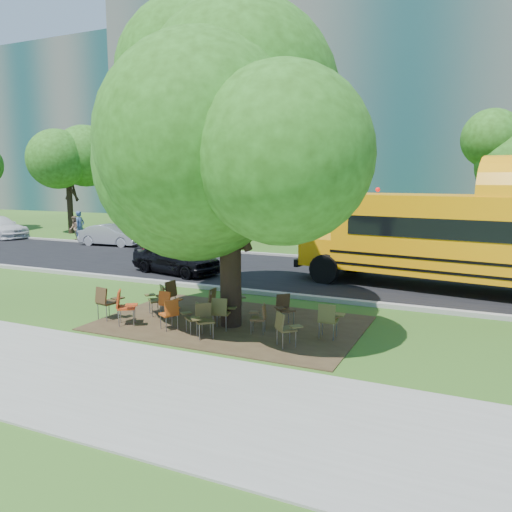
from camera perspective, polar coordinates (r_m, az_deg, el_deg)
The scene contains 34 objects.
ground at distance 14.63m, azimuth -5.51°, elevation -6.72°, with size 160.00×160.00×0.00m, color #2B4B17.
sidewalk at distance 10.81m, azimuth -19.18°, elevation -12.77°, with size 60.00×4.00×0.04m, color gray.
dirt_patch at distance 13.74m, azimuth -2.91°, elevation -7.66°, with size 7.00×4.50×0.03m, color #382819.
asphalt_road at distance 20.82m, azimuth 4.14°, elevation -1.97°, with size 80.00×8.00×0.04m, color black.
kerb_near at distance 17.19m, azimuth -0.51°, elevation -4.09°, with size 80.00×0.25×0.14m, color gray.
kerb_far at distance 24.65m, azimuth 7.46°, elevation -0.22°, with size 80.00×0.25×0.14m, color gray.
building_main at distance 50.99m, azimuth 7.33°, elevation 16.73°, with size 38.00×16.00×22.00m, color #5E5E59.
building_left at distance 69.23m, azimuth -16.77°, elevation 13.49°, with size 26.00×14.00×20.00m, color #5E5E59.
bg_tree_0 at distance 31.61m, azimuth -12.87°, elevation 9.79°, with size 5.20×5.20×7.18m.
bg_tree_1 at distance 38.40m, azimuth -20.76°, elevation 10.46°, with size 6.00×6.00×8.40m.
bg_tree_2 at distance 30.67m, azimuth 1.28°, elevation 9.37°, with size 4.80×4.80×6.62m.
bg_tree_3 at distance 26.23m, azimuth 26.92°, elevation 10.32°, with size 5.60×5.60×7.84m.
main_tree at distance 12.99m, azimuth -3.05°, elevation 13.96°, with size 7.20×7.20×8.69m.
chair_0 at distance 14.48m, azimuth -16.75°, elevation -4.81°, with size 0.71×0.56×0.96m.
chair_1 at distance 14.26m, azimuth -10.04°, elevation -5.14°, with size 0.53×0.48×0.81m.
chair_2 at distance 13.17m, azimuth -9.74°, elevation -6.25°, with size 0.55×0.70×0.83m.
chair_3 at distance 12.83m, azimuth -6.95°, elevation -6.71°, with size 0.68×0.53×0.79m.
chair_4 at distance 12.98m, azimuth -3.94°, elevation -6.20°, with size 0.60×0.62×0.89m.
chair_5 at distance 12.43m, azimuth -6.04°, elevation -6.97°, with size 0.59×0.74×0.87m.
chair_6 at distance 12.71m, azimuth 0.46°, elevation -6.80°, with size 0.57×0.54×0.79m.
chair_7 at distance 11.71m, azimuth 3.32°, elevation -8.00°, with size 0.73×0.57×0.84m.
chair_8 at distance 15.04m, azimuth -9.99°, elevation -4.10°, with size 0.55×0.67×0.94m.
chair_9 at distance 14.66m, azimuth -11.12°, elevation -4.61°, with size 0.76×0.60×0.89m.
chair_10 at distance 14.31m, azimuth -4.63°, elevation -4.98°, with size 0.48×0.53×0.82m.
chair_11 at distance 13.90m, azimuth -2.52°, elevation -5.06°, with size 0.63×0.79×0.93m.
chair_12 at distance 13.43m, azimuth 3.22°, elevation -5.79°, with size 0.58×0.73×0.85m.
chair_13 at distance 12.38m, azimuth 8.32°, elevation -6.96°, with size 0.60×0.57×0.91m.
chair_14 at distance 13.61m, azimuth -4.71°, elevation -5.59°, with size 0.69×0.58×0.86m.
chair_15 at distance 13.81m, azimuth -14.84°, elevation -5.34°, with size 0.81×0.65×0.97m.
black_car at distance 20.88m, azimuth -9.15°, elevation -0.16°, with size 1.63×4.06×1.38m, color black.
bg_car_silver at distance 30.53m, azimuth -16.22°, elevation 2.29°, with size 1.33×3.82×1.26m, color #A0A1A6.
bg_car_red at distance 27.76m, azimuth -8.95°, elevation 1.83°, with size 1.95×4.23×1.18m, color maroon.
pedestrian_a at distance 33.06m, azimuth -19.48°, elevation 3.21°, with size 0.71×0.46×1.94m, color navy.
pedestrian_b at distance 33.77m, azimuth -20.01°, elevation 2.99°, with size 0.77×0.60×1.59m, color #8D6C54.
Camera 1 is at (7.08, -12.19, 3.91)m, focal length 35.00 mm.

